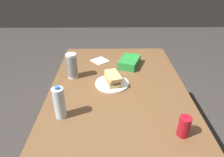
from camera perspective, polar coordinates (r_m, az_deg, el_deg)
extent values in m
plane|color=#383330|center=(2.02, 1.37, -20.85)|extent=(8.00, 8.00, 0.00)
cube|color=brown|center=(1.52, 1.71, -3.70)|extent=(1.56, 1.01, 0.04)
cylinder|color=brown|center=(2.33, -9.61, -1.46)|extent=(0.07, 0.07, 0.70)
cylinder|color=brown|center=(2.35, 11.37, -1.33)|extent=(0.07, 0.07, 0.70)
cylinder|color=white|center=(1.56, 0.00, -1.38)|extent=(0.26, 0.26, 0.01)
cube|color=#DBB26B|center=(1.55, 0.00, -0.82)|extent=(0.19, 0.14, 0.02)
cube|color=#599E3F|center=(1.54, 0.00, -0.32)|extent=(0.18, 0.13, 0.01)
cube|color=#C6727A|center=(1.54, 0.00, 0.13)|extent=(0.17, 0.12, 0.02)
cube|color=yellow|center=(1.53, 0.00, 0.55)|extent=(0.17, 0.12, 0.01)
cube|color=#DBB26B|center=(1.51, 0.35, 0.85)|extent=(0.19, 0.14, 0.02)
cylinder|color=maroon|center=(1.18, 19.61, -12.56)|extent=(0.07, 0.07, 0.12)
cube|color=#268C38|center=(1.83, 4.94, 4.64)|extent=(0.27, 0.22, 0.07)
cylinder|color=silver|center=(1.24, -14.54, -6.71)|extent=(0.07, 0.07, 0.20)
cylinder|color=blue|center=(1.18, -15.23, -2.50)|extent=(0.03, 0.03, 0.02)
cylinder|color=silver|center=(1.67, -11.00, 1.88)|extent=(0.08, 0.08, 0.09)
cylinder|color=silver|center=(1.66, -11.06, 2.43)|extent=(0.08, 0.08, 0.09)
cylinder|color=silver|center=(1.65, -11.12, 2.98)|extent=(0.08, 0.08, 0.09)
cylinder|color=silver|center=(1.64, -11.18, 3.53)|extent=(0.08, 0.08, 0.09)
cylinder|color=silver|center=(1.63, -11.24, 4.09)|extent=(0.08, 0.08, 0.09)
cylinder|color=silver|center=(1.63, -11.31, 4.66)|extent=(0.08, 0.08, 0.09)
cylinder|color=silver|center=(1.62, -11.37, 5.23)|extent=(0.08, 0.08, 0.09)
cube|color=white|center=(1.92, -3.44, 5.01)|extent=(0.18, 0.18, 0.01)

